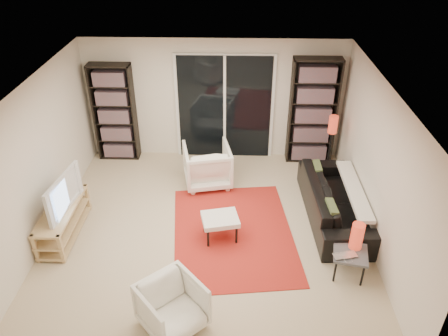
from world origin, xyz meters
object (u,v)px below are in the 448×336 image
Objects in this scene: armchair_front at (172,307)px; armchair_back at (207,165)px; side_table at (350,255)px; floor_lamp at (332,131)px; bookshelf_right at (313,112)px; ottoman at (220,220)px; tv_stand at (63,220)px; sofa at (335,201)px; bookshelf_left at (115,113)px.

armchair_back is at bearing 44.84° from armchair_front.
floor_lamp reaches higher than side_table.
bookshelf_right is 3.33× the size of ottoman.
armchair_front is at bearing -124.80° from floor_lamp.
bookshelf_right is 4.89m from tv_stand.
tv_stand is at bearing 179.52° from ottoman.
side_table is (-0.04, -1.31, 0.03)m from sofa.
sofa is 4.13× the size of side_table.
bookshelf_right is 2.49× the size of armchair_back.
bookshelf_left is 1.44× the size of tv_stand.
bookshelf_right reaches higher than armchair_front.
bookshelf_right reaches higher than floor_lamp.
bookshelf_left is at bearing 172.32° from floor_lamp.
bookshelf_left is 1.60× the size of floor_lamp.
bookshelf_right is at bearing 20.84° from armchair_front.
side_table is (1.82, -0.73, 0.01)m from ottoman.
bookshelf_left is at bearing 141.00° from side_table.
tv_stand is at bearing 94.81° from sofa.
bookshelf_left is 0.88× the size of sofa.
armchair_back is (-2.16, 0.96, 0.06)m from sofa.
floor_lamp reaches higher than armchair_front.
sofa is at bearing 144.24° from armchair_back.
armchair_front is at bearing -41.20° from tv_stand.
tv_stand is (-4.15, -2.47, -0.79)m from bookshelf_right.
floor_lamp is (0.29, -0.56, -0.14)m from bookshelf_right.
bookshelf_left is at bearing 130.86° from ottoman.
armchair_back is 2.37m from floor_lamp.
tv_stand is (-0.30, -2.47, -0.71)m from bookshelf_left.
armchair_front is 4.43m from floor_lamp.
bookshelf_left reaches higher than floor_lamp.
armchair_front reaches higher than ottoman.
armchair_front is (-2.39, -2.25, 0.00)m from sofa.
sofa is (4.32, 0.56, 0.06)m from tv_stand.
side_table is (4.27, -0.75, 0.09)m from tv_stand.
floor_lamp is at bearing 44.29° from ottoman.
bookshelf_left reaches higher than ottoman.
side_table is at bearing -93.43° from floor_lamp.
tv_stand is 4.35m from sofa.
bookshelf_right is 1.55× the size of tv_stand.
bookshelf_right is 3.30m from side_table.
tv_stand is 4.87m from floor_lamp.
armchair_back is (1.86, -0.95, -0.59)m from bookshelf_left.
floor_lamp is at bearing 23.34° from tv_stand.
tv_stand is 1.61× the size of armchair_back.
floor_lamp is at bearing -7.45° from sofa.
sofa is 3.28m from armchair_front.
sofa reaches higher than side_table.
tv_stand is 2.53× the size of side_table.
side_table is at bearing -87.75° from bookshelf_right.
bookshelf_right is (3.85, -0.00, 0.07)m from bookshelf_left.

